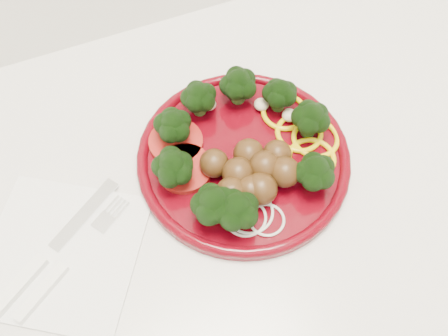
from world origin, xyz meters
name	(u,v)px	position (x,y,z in m)	size (l,w,h in m)	color
plate	(241,154)	(0.27, 1.73, 0.92)	(0.26, 0.26, 0.06)	#4A020A
napkin	(62,253)	(0.04, 1.70, 0.90)	(0.17, 0.17, 0.00)	white
knife	(40,262)	(0.01, 1.69, 0.91)	(0.17, 0.12, 0.01)	silver
fork	(55,277)	(0.02, 1.67, 0.91)	(0.15, 0.11, 0.01)	white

